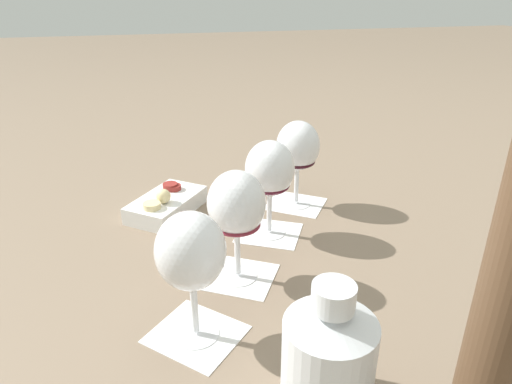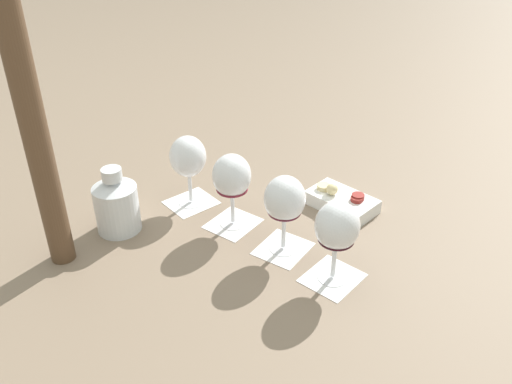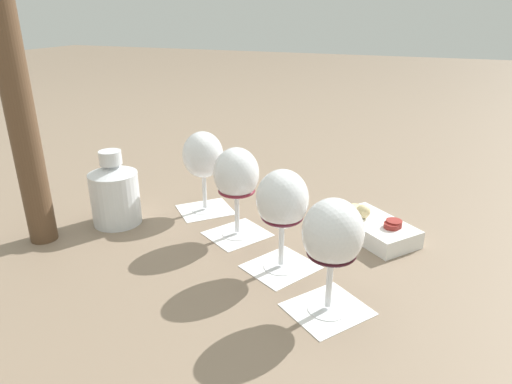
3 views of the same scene
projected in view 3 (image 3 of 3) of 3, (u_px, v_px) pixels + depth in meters
The scene contains 11 objects.
ground_plane at pixel (257, 251), 0.87m from camera, with size 8.00×8.00×0.00m, color #7F6B56.
tasting_card_0 at pixel (205, 210), 1.05m from camera, with size 0.16×0.16×0.00m.
tasting_card_1 at pixel (237, 234), 0.94m from camera, with size 0.15×0.15×0.00m.
tasting_card_2 at pixel (281, 267), 0.82m from camera, with size 0.15×0.15×0.00m.
tasting_card_3 at pixel (327, 309), 0.71m from camera, with size 0.15×0.15×0.00m.
wine_glass_0 at pixel (203, 158), 1.01m from camera, with size 0.09×0.09×0.18m.
wine_glass_1 at pixel (236, 177), 0.89m from camera, with size 0.09×0.09×0.18m.
wine_glass_2 at pixel (282, 203), 0.77m from camera, with size 0.09×0.09×0.18m.
wine_glass_3 at pixel (332, 237), 0.66m from camera, with size 0.09×0.09×0.18m.
ceramic_vase at pixel (115, 192), 0.97m from camera, with size 0.10×0.10×0.16m.
snack_dish at pixel (374, 228), 0.92m from camera, with size 0.18×0.19×0.06m.
Camera 3 is at (0.72, 0.28, 0.43)m, focal length 32.00 mm.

